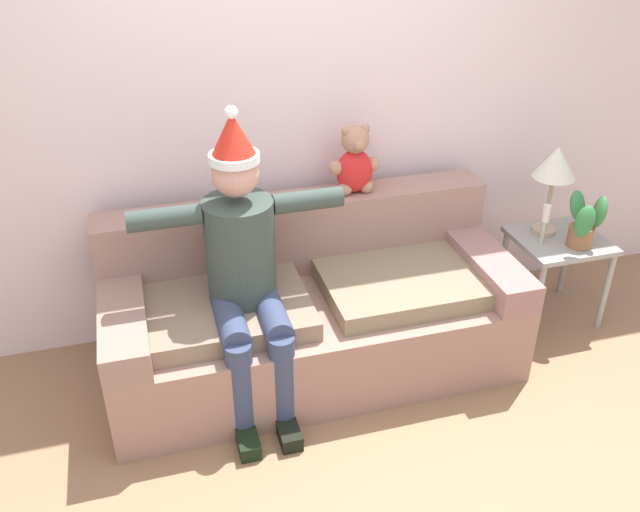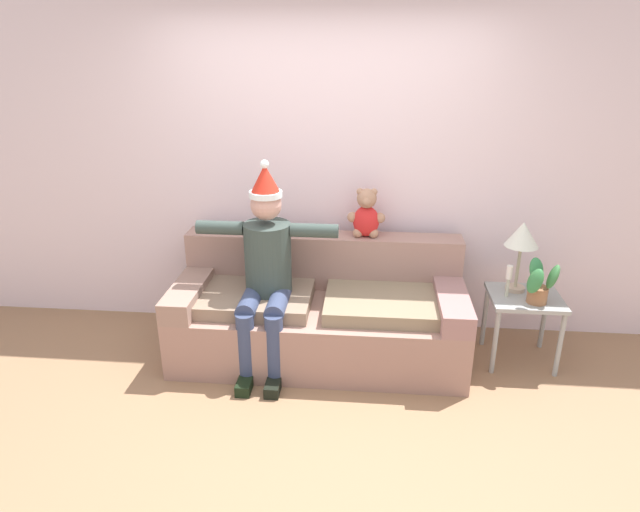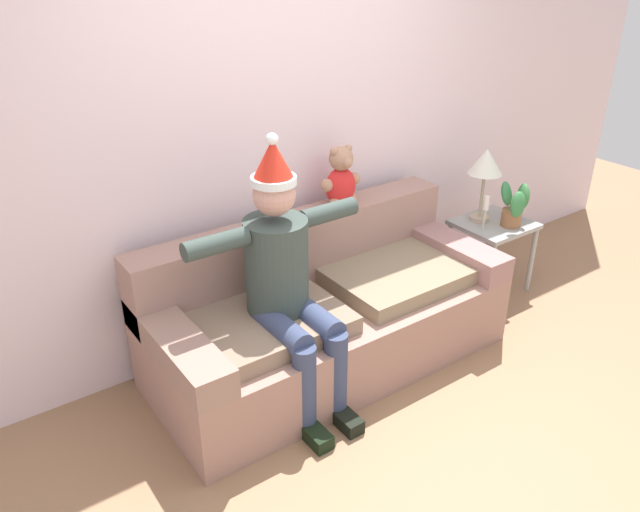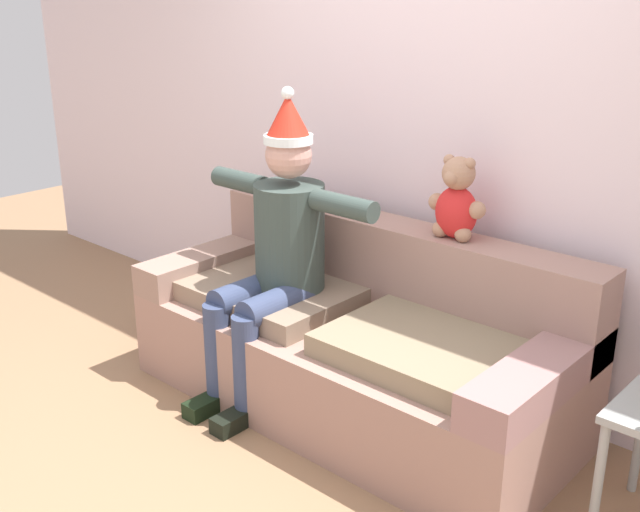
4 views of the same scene
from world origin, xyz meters
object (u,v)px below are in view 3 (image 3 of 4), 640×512
at_px(person_seated, 286,277).
at_px(potted_plant, 514,206).
at_px(teddy_bear, 341,179).
at_px(couch, 325,312).
at_px(candle_tall, 485,208).
at_px(side_table, 493,233).
at_px(table_lamp, 486,165).

relative_size(person_seated, potted_plant, 4.65).
relative_size(teddy_bear, potted_plant, 1.17).
bearing_deg(couch, candle_tall, -0.35).
relative_size(potted_plant, candle_tall, 1.36).
distance_m(person_seated, candle_tall, 1.75).
height_order(side_table, table_lamp, table_lamp).
bearing_deg(potted_plant, candle_tall, 155.82).
xyz_separation_m(person_seated, potted_plant, (1.93, 0.07, -0.09)).
distance_m(person_seated, table_lamp, 1.85).
bearing_deg(candle_tall, person_seated, -174.72).
height_order(side_table, potted_plant, potted_plant).
bearing_deg(potted_plant, teddy_bear, 162.75).
xyz_separation_m(couch, side_table, (1.51, 0.01, 0.12)).
bearing_deg(person_seated, table_lamp, 8.54).
relative_size(table_lamp, potted_plant, 1.63).
xyz_separation_m(couch, person_seated, (-0.37, -0.17, 0.43)).
relative_size(couch, teddy_bear, 5.62).
bearing_deg(candle_tall, teddy_bear, 164.12).
bearing_deg(side_table, teddy_bear, 166.88).
height_order(person_seated, potted_plant, person_seated).
xyz_separation_m(couch, potted_plant, (1.56, -0.10, 0.35)).
bearing_deg(potted_plant, person_seated, -177.82).
relative_size(side_table, potted_plant, 1.64).
bearing_deg(person_seated, candle_tall, 5.28).
relative_size(couch, potted_plant, 6.59).
xyz_separation_m(person_seated, teddy_bear, (0.70, 0.46, 0.26)).
height_order(side_table, candle_tall, candle_tall).
bearing_deg(side_table, person_seated, -174.51).
bearing_deg(couch, person_seated, -155.49).
xyz_separation_m(potted_plant, candle_tall, (-0.19, 0.09, 0.01)).
distance_m(person_seated, side_table, 1.91).
relative_size(couch, candle_tall, 8.93).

